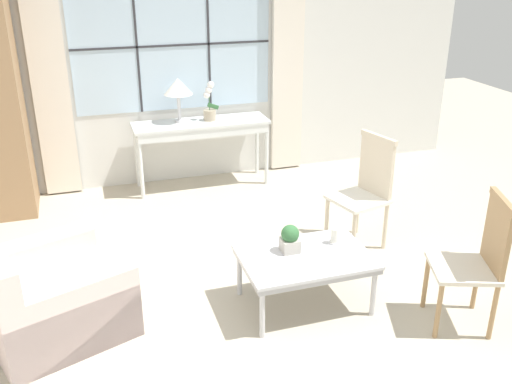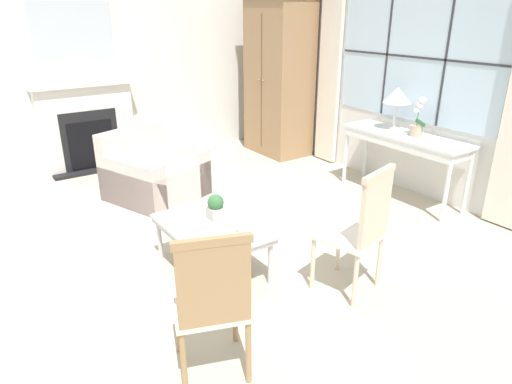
{
  "view_description": "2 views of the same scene",
  "coord_description": "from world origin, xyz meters",
  "px_view_note": "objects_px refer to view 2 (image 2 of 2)",
  "views": [
    {
      "loc": [
        -1.09,
        -3.42,
        2.56
      ],
      "look_at": [
        0.19,
        0.6,
        0.76
      ],
      "focal_mm": 40.0,
      "sensor_mm": 36.0,
      "label": 1
    },
    {
      "loc": [
        3.43,
        -1.56,
        2.1
      ],
      "look_at": [
        0.32,
        0.57,
        0.58
      ],
      "focal_mm": 32.0,
      "sensor_mm": 36.0,
      "label": 2
    }
  ],
  "objects_px": {
    "console_table": "(405,141)",
    "armchair_upholstered": "(154,175)",
    "table_lamp": "(397,96)",
    "potted_orchid": "(418,121)",
    "side_chair_wooden": "(361,225)",
    "coffee_table": "(211,230)",
    "potted_plant_small": "(216,207)",
    "fireplace": "(86,118)",
    "pillar_candle": "(241,228)",
    "armoire": "(279,76)",
    "accent_chair_wooden": "(212,299)"
  },
  "relations": [
    {
      "from": "fireplace",
      "to": "side_chair_wooden",
      "type": "xyz_separation_m",
      "value": [
        4.24,
        0.85,
        -0.14
      ]
    },
    {
      "from": "table_lamp",
      "to": "pillar_candle",
      "type": "xyz_separation_m",
      "value": [
        0.72,
        -2.61,
        -0.67
      ]
    },
    {
      "from": "armoire",
      "to": "potted_plant_small",
      "type": "xyz_separation_m",
      "value": [
        2.42,
        -2.49,
        -0.62
      ]
    },
    {
      "from": "table_lamp",
      "to": "potted_orchid",
      "type": "xyz_separation_m",
      "value": [
        0.34,
        -0.03,
        -0.23
      ]
    },
    {
      "from": "pillar_candle",
      "to": "potted_orchid",
      "type": "bearing_deg",
      "value": 98.27
    },
    {
      "from": "armoire",
      "to": "armchair_upholstered",
      "type": "distance_m",
      "value": 2.58
    },
    {
      "from": "fireplace",
      "to": "armoire",
      "type": "xyz_separation_m",
      "value": [
        0.81,
        2.65,
        0.44
      ]
    },
    {
      "from": "armoire",
      "to": "console_table",
      "type": "distance_m",
      "value": 2.37
    },
    {
      "from": "pillar_candle",
      "to": "coffee_table",
      "type": "bearing_deg",
      "value": -158.93
    },
    {
      "from": "fireplace",
      "to": "table_lamp",
      "type": "bearing_deg",
      "value": 43.9
    },
    {
      "from": "armoire",
      "to": "table_lamp",
      "type": "height_order",
      "value": "armoire"
    },
    {
      "from": "fireplace",
      "to": "armchair_upholstered",
      "type": "relative_size",
      "value": 1.87
    },
    {
      "from": "console_table",
      "to": "side_chair_wooden",
      "type": "relative_size",
      "value": 1.47
    },
    {
      "from": "side_chair_wooden",
      "to": "coffee_table",
      "type": "xyz_separation_m",
      "value": [
        -0.92,
        -0.78,
        -0.2
      ]
    },
    {
      "from": "table_lamp",
      "to": "armchair_upholstered",
      "type": "height_order",
      "value": "table_lamp"
    },
    {
      "from": "potted_orchid",
      "to": "potted_plant_small",
      "type": "bearing_deg",
      "value": -90.1
    },
    {
      "from": "console_table",
      "to": "armchair_upholstered",
      "type": "height_order",
      "value": "armchair_upholstered"
    },
    {
      "from": "armoire",
      "to": "table_lamp",
      "type": "distance_m",
      "value": 2.09
    },
    {
      "from": "fireplace",
      "to": "accent_chair_wooden",
      "type": "bearing_deg",
      "value": -6.8
    },
    {
      "from": "fireplace",
      "to": "potted_plant_small",
      "type": "height_order",
      "value": "fireplace"
    },
    {
      "from": "table_lamp",
      "to": "potted_orchid",
      "type": "relative_size",
      "value": 1.12
    },
    {
      "from": "accent_chair_wooden",
      "to": "coffee_table",
      "type": "relative_size",
      "value": 1.03
    },
    {
      "from": "table_lamp",
      "to": "pillar_candle",
      "type": "bearing_deg",
      "value": -74.68
    },
    {
      "from": "coffee_table",
      "to": "potted_orchid",
      "type": "bearing_deg",
      "value": 91.82
    },
    {
      "from": "potted_orchid",
      "to": "side_chair_wooden",
      "type": "relative_size",
      "value": 0.42
    },
    {
      "from": "armoire",
      "to": "side_chair_wooden",
      "type": "xyz_separation_m",
      "value": [
        3.43,
        -1.8,
        -0.58
      ]
    },
    {
      "from": "table_lamp",
      "to": "potted_plant_small",
      "type": "relative_size",
      "value": 2.26
    },
    {
      "from": "accent_chair_wooden",
      "to": "pillar_candle",
      "type": "xyz_separation_m",
      "value": [
        -0.79,
        0.7,
        -0.08
      ]
    },
    {
      "from": "table_lamp",
      "to": "side_chair_wooden",
      "type": "height_order",
      "value": "table_lamp"
    },
    {
      "from": "accent_chair_wooden",
      "to": "pillar_candle",
      "type": "height_order",
      "value": "accent_chair_wooden"
    },
    {
      "from": "table_lamp",
      "to": "side_chair_wooden",
      "type": "distance_m",
      "value": 2.43
    },
    {
      "from": "armchair_upholstered",
      "to": "coffee_table",
      "type": "bearing_deg",
      "value": -7.91
    },
    {
      "from": "coffee_table",
      "to": "side_chair_wooden",
      "type": "bearing_deg",
      "value": 40.45
    },
    {
      "from": "console_table",
      "to": "pillar_candle",
      "type": "bearing_deg",
      "value": -79.16
    },
    {
      "from": "fireplace",
      "to": "table_lamp",
      "type": "distance_m",
      "value": 4.05
    },
    {
      "from": "console_table",
      "to": "coffee_table",
      "type": "height_order",
      "value": "console_table"
    },
    {
      "from": "side_chair_wooden",
      "to": "potted_plant_small",
      "type": "height_order",
      "value": "side_chair_wooden"
    },
    {
      "from": "armoire",
      "to": "side_chair_wooden",
      "type": "distance_m",
      "value": 3.92
    },
    {
      "from": "side_chair_wooden",
      "to": "accent_chair_wooden",
      "type": "distance_m",
      "value": 1.38
    },
    {
      "from": "armchair_upholstered",
      "to": "pillar_candle",
      "type": "bearing_deg",
      "value": -3.92
    },
    {
      "from": "accent_chair_wooden",
      "to": "coffee_table",
      "type": "height_order",
      "value": "accent_chair_wooden"
    },
    {
      "from": "table_lamp",
      "to": "side_chair_wooden",
      "type": "bearing_deg",
      "value": -55.25
    },
    {
      "from": "pillar_candle",
      "to": "potted_plant_small",
      "type": "bearing_deg",
      "value": -177.96
    },
    {
      "from": "armchair_upholstered",
      "to": "coffee_table",
      "type": "distance_m",
      "value": 1.89
    },
    {
      "from": "fireplace",
      "to": "table_lamp",
      "type": "relative_size",
      "value": 4.52
    },
    {
      "from": "table_lamp",
      "to": "accent_chair_wooden",
      "type": "distance_m",
      "value": 3.69
    },
    {
      "from": "fireplace",
      "to": "coffee_table",
      "type": "xyz_separation_m",
      "value": [
        3.32,
        0.07,
        -0.33
      ]
    },
    {
      "from": "table_lamp",
      "to": "pillar_candle",
      "type": "height_order",
      "value": "table_lamp"
    },
    {
      "from": "fireplace",
      "to": "console_table",
      "type": "xyz_separation_m",
      "value": [
        3.13,
        2.73,
        -0.04
      ]
    },
    {
      "from": "console_table",
      "to": "side_chair_wooden",
      "type": "bearing_deg",
      "value": -59.2
    }
  ]
}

